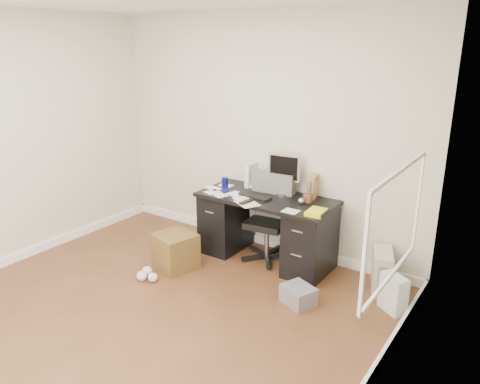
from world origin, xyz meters
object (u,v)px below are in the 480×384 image
object	(u,v)px
keyboard	(255,196)
wicker_basket	(176,251)
pc_tower	(382,270)
office_chair	(267,218)
lcd_monitor	(284,174)
desk	(266,226)

from	to	relation	value
keyboard	wicker_basket	world-z (taller)	keyboard
pc_tower	office_chair	bearing A→B (deg)	162.74
pc_tower	lcd_monitor	bearing A→B (deg)	154.62
office_chair	lcd_monitor	bearing A→B (deg)	52.84
lcd_monitor	wicker_basket	distance (m)	1.45
keyboard	wicker_basket	bearing A→B (deg)	-124.67
lcd_monitor	wicker_basket	world-z (taller)	lcd_monitor
desk	lcd_monitor	size ratio (longest dim) A/B	3.26
wicker_basket	keyboard	bearing A→B (deg)	47.03
lcd_monitor	wicker_basket	xyz separation A→B (m)	(-0.80, -0.92, -0.79)
desk	wicker_basket	distance (m)	1.03
lcd_monitor	keyboard	distance (m)	0.41
office_chair	pc_tower	size ratio (longest dim) A/B	2.44
desk	keyboard	world-z (taller)	keyboard
office_chair	keyboard	bearing A→B (deg)	-142.39
lcd_monitor	pc_tower	distance (m)	1.43
keyboard	pc_tower	world-z (taller)	keyboard
keyboard	office_chair	distance (m)	0.31
keyboard	pc_tower	xyz separation A→B (m)	(1.39, 0.18, -0.56)
pc_tower	desk	bearing A→B (deg)	163.67
wicker_basket	desk	bearing A→B (deg)	46.06
keyboard	office_chair	size ratio (longest dim) A/B	0.39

